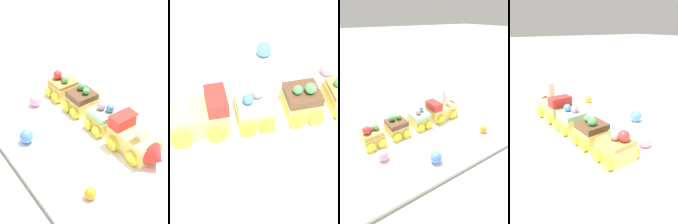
{
  "view_description": "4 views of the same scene",
  "coord_description": "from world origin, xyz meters",
  "views": [
    {
      "loc": [
        0.51,
        -0.36,
        0.52
      ],
      "look_at": [
        -0.01,
        -0.02,
        0.06
      ],
      "focal_mm": 60.0,
      "sensor_mm": 36.0,
      "label": 1
    },
    {
      "loc": [
        0.08,
        0.43,
        0.47
      ],
      "look_at": [
        0.01,
        0.03,
        0.04
      ],
      "focal_mm": 60.0,
      "sensor_mm": 36.0,
      "label": 2
    },
    {
      "loc": [
        -0.23,
        -0.39,
        0.33
      ],
      "look_at": [
        0.01,
        -0.01,
        0.08
      ],
      "focal_mm": 28.0,
      "sensor_mm": 36.0,
      "label": 3
    },
    {
      "loc": [
        -0.42,
        0.24,
        0.25
      ],
      "look_at": [
        -0.04,
        -0.01,
        0.07
      ],
      "focal_mm": 35.0,
      "sensor_mm": 36.0,
      "label": 4
    }
  ],
  "objects": [
    {
      "name": "ground_plane",
      "position": [
        0.0,
        0.0,
        0.0
      ],
      "size": [
        10.0,
        10.0,
        0.0
      ],
      "primitive_type": "plane",
      "color": "gray"
    },
    {
      "name": "cake_car_chocolate",
      "position": [
        -0.07,
        0.02,
        0.04
      ],
      "size": [
        0.06,
        0.08,
        0.06
      ],
      "rotation": [
        0.0,
        0.0,
        0.05
      ],
      "color": "#EACC66",
      "rests_on": "display_board"
    },
    {
      "name": "cake_car_caramel",
      "position": [
        -0.15,
        0.02,
        0.04
      ],
      "size": [
        0.06,
        0.08,
        0.06
      ],
      "rotation": [
        0.0,
        0.0,
        0.05
      ],
      "color": "#EACC66",
      "rests_on": "display_board"
    },
    {
      "name": "gumball_pink",
      "position": [
        -0.15,
        -0.06,
        0.03
      ],
      "size": [
        0.03,
        0.03,
        0.03
      ],
      "primitive_type": "sphere",
      "color": "pink",
      "rests_on": "display_board"
    },
    {
      "name": "cake_train_locomotive",
      "position": [
        0.11,
        0.03,
        0.04
      ],
      "size": [
        0.13,
        0.08,
        0.09
      ],
      "rotation": [
        0.0,
        0.0,
        0.05
      ],
      "color": "#EACC66",
      "rests_on": "display_board"
    },
    {
      "name": "display_board",
      "position": [
        0.0,
        0.0,
        0.01
      ],
      "size": [
        0.73,
        0.38,
        0.01
      ],
      "primitive_type": "cube",
      "color": "white",
      "rests_on": "ground_plane"
    },
    {
      "name": "cake_car_mint",
      "position": [
        0.01,
        0.02,
        0.04
      ],
      "size": [
        0.06,
        0.08,
        0.06
      ],
      "rotation": [
        0.0,
        0.0,
        0.05
      ],
      "color": "#EACC66",
      "rests_on": "display_board"
    },
    {
      "name": "gumball_blue",
      "position": [
        -0.04,
        -0.14,
        0.03
      ],
      "size": [
        0.03,
        0.03,
        0.03
      ],
      "primitive_type": "sphere",
      "color": "#4C84E0",
      "rests_on": "display_board"
    },
    {
      "name": "gumball_orange",
      "position": [
        0.15,
        -0.11,
        0.02
      ],
      "size": [
        0.02,
        0.02,
        0.02
      ],
      "primitive_type": "sphere",
      "color": "orange",
      "rests_on": "display_board"
    }
  ]
}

